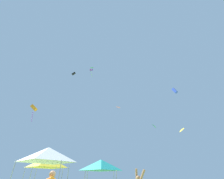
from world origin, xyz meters
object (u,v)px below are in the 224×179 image
Objects in this scene: canopy_tent_white at (48,155)px; kite_pink_delta at (118,107)px; kite_black_box at (74,74)px; canopy_tent_teal at (101,165)px; kite_orange_box at (34,108)px; kite_yellow_delta at (181,130)px; kite_green_delta at (92,68)px; kite_purple_box at (91,70)px; kite_green_diamond at (155,126)px; kite_blue_box at (175,91)px; canopy_tent_yellow at (47,162)px.

kite_pink_delta is at bearing 63.03° from canopy_tent_white.
canopy_tent_teal is at bearing -57.41° from kite_black_box.
kite_orange_box is 16.18m from kite_pink_delta.
kite_yellow_delta is at bearing -55.54° from kite_pink_delta.
kite_purple_box is at bearing 96.68° from kite_green_delta.
kite_pink_delta is at bearing -153.21° from kite_green_diamond.
kite_pink_delta is (-9.09, -4.59, 2.55)m from kite_green_diamond.
kite_orange_box is at bearing -159.82° from kite_green_diamond.
kite_green_delta is (9.46, -0.95, 8.91)m from kite_orange_box.
kite_blue_box is at bearing 34.38° from canopy_tent_white.
kite_yellow_delta is (-2.04, -14.86, -5.21)m from kite_green_diamond.
canopy_tent_white reaches higher than canopy_tent_yellow.
canopy_tent_white is at bearing -80.63° from kite_black_box.
kite_black_box reaches higher than kite_green_diamond.
kite_blue_box is at bearing 6.54° from kite_orange_box.
canopy_tent_white is 1.24× the size of canopy_tent_teal.
kite_black_box reaches higher than canopy_tent_teal.
canopy_tent_yellow is at bearing -141.80° from kite_green_diamond.
canopy_tent_white is 20.42m from kite_green_delta.
kite_black_box is at bearing -110.82° from kite_purple_box.
canopy_tent_white is at bearing -73.30° from canopy_tent_yellow.
kite_yellow_delta is 0.64× the size of kite_pink_delta.
kite_purple_box reaches higher than kite_yellow_delta.
kite_pink_delta is (9.68, 3.88, -5.51)m from kite_black_box.
kite_purple_box is 22.07m from kite_blue_box.
kite_green_delta reaches higher than kite_blue_box.
kite_pink_delta is (15.33, 4.38, 2.78)m from kite_orange_box.
kite_blue_box is 1.79× the size of kite_yellow_delta.
kite_orange_box is at bearing -174.88° from kite_black_box.
canopy_tent_white is 16.13m from kite_yellow_delta.
kite_black_box is at bearing -173.10° from kite_blue_box.
kite_purple_box is 2.22× the size of kite_pink_delta.
kite_purple_box is 19.20m from kite_orange_box.
kite_purple_box reaches higher than canopy_tent_white.
kite_purple_box reaches higher than kite_green_delta.
kite_purple_box is 3.39× the size of kite_black_box.
canopy_tent_yellow reaches higher than canopy_tent_teal.
kite_blue_box is (28.24, 3.24, 6.78)m from kite_orange_box.
kite_green_diamond is 1.23× the size of kite_yellow_delta.
canopy_tent_white is 20.72m from kite_pink_delta.
kite_black_box is 1.02× the size of kite_yellow_delta.
kite_pink_delta is at bearing 174.94° from kite_blue_box.
kite_green_delta is 19.35m from kite_blue_box.
kite_yellow_delta reaches higher than canopy_tent_white.
canopy_tent_yellow is 3.48× the size of kite_green_diamond.
kite_orange_box is 29.22m from kite_blue_box.
kite_black_box is 0.62× the size of kite_green_delta.
canopy_tent_white is 27.61m from kite_green_diamond.
kite_green_diamond is at bearing 33.55° from kite_green_delta.
kite_yellow_delta is (16.45, -0.31, 3.92)m from canopy_tent_yellow.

